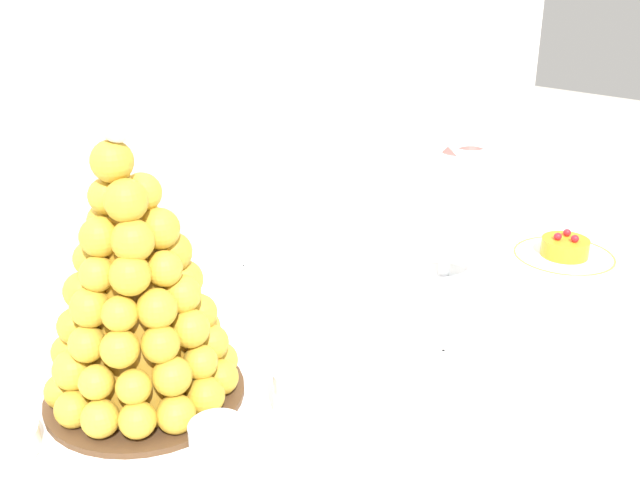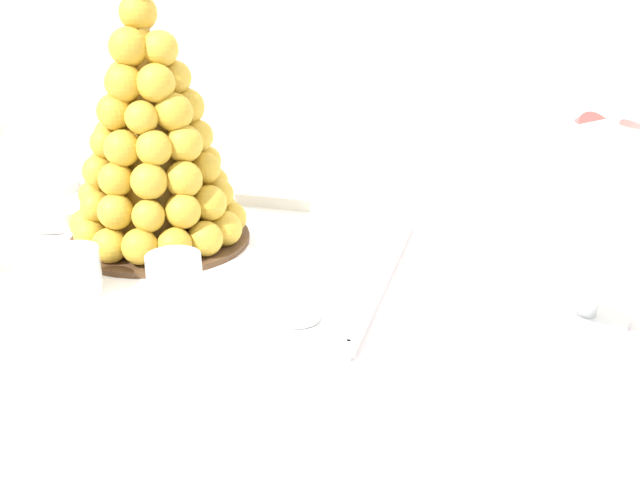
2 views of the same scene
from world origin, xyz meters
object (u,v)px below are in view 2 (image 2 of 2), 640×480
at_px(dessert_cup_mid_left, 74,273).
at_px(dessert_cup_mid_right, 297,296).
at_px(creme_brulee_ramekin, 59,212).
at_px(macaron_goblet, 605,197).
at_px(dessert_cup_centre, 175,282).
at_px(serving_tray, 180,253).
at_px(croquembouche, 152,141).

bearing_deg(dessert_cup_mid_left, dessert_cup_mid_right, 1.39).
bearing_deg(creme_brulee_ramekin, macaron_goblet, -7.59).
distance_m(dessert_cup_mid_right, creme_brulee_ramekin, 0.47).
bearing_deg(dessert_cup_mid_left, dessert_cup_centre, 1.51).
xyz_separation_m(serving_tray, macaron_goblet, (0.52, -0.04, 0.14)).
bearing_deg(serving_tray, dessert_cup_mid_left, -113.37).
height_order(dessert_cup_centre, macaron_goblet, macaron_goblet).
relative_size(dessert_cup_mid_right, creme_brulee_ramekin, 0.57).
bearing_deg(dessert_cup_mid_right, macaron_goblet, 17.62).
distance_m(croquembouche, macaron_goblet, 0.56).
bearing_deg(dessert_cup_centre, dessert_cup_mid_right, 1.28).
relative_size(serving_tray, macaron_goblet, 2.35).
bearing_deg(macaron_goblet, creme_brulee_ramekin, 172.41).
relative_size(dessert_cup_centre, macaron_goblet, 0.26).
xyz_separation_m(dessert_cup_mid_right, creme_brulee_ramekin, (-0.43, 0.20, -0.01)).
xyz_separation_m(dessert_cup_mid_left, creme_brulee_ramekin, (-0.16, 0.20, -0.01)).
height_order(croquembouche, dessert_cup_centre, croquembouche).
height_order(dessert_cup_mid_left, creme_brulee_ramekin, dessert_cup_mid_left).
distance_m(serving_tray, creme_brulee_ramekin, 0.23).
bearing_deg(dessert_cup_centre, dessert_cup_mid_left, -178.49).
bearing_deg(creme_brulee_ramekin, serving_tray, -14.08).
height_order(croquembouche, macaron_goblet, croquembouche).
bearing_deg(dessert_cup_centre, serving_tray, 113.85).
relative_size(croquembouche, dessert_cup_centre, 5.79).
bearing_deg(croquembouche, dessert_cup_mid_left, -98.12).
bearing_deg(dessert_cup_centre, creme_brulee_ramekin, 144.88).
height_order(serving_tray, dessert_cup_mid_right, dessert_cup_mid_right).
height_order(dessert_cup_centre, creme_brulee_ramekin, dessert_cup_centre).
xyz_separation_m(croquembouche, dessert_cup_mid_right, (0.25, -0.16, -0.12)).
distance_m(serving_tray, croquembouche, 0.15).
bearing_deg(serving_tray, macaron_goblet, -4.76).
bearing_deg(macaron_goblet, dessert_cup_mid_right, -162.38).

